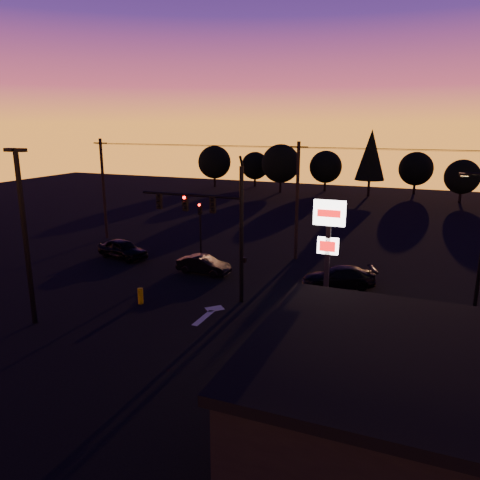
% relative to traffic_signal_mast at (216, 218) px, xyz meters
% --- Properties ---
extents(ground, '(120.00, 120.00, 0.00)m').
position_rel_traffic_signal_mast_xyz_m(ground, '(0.10, -3.99, -4.94)').
color(ground, black).
rests_on(ground, ground).
extents(lane_arrow, '(1.20, 3.10, 0.01)m').
position_rel_traffic_signal_mast_xyz_m(lane_arrow, '(0.60, -2.33, -4.93)').
color(lane_arrow, beige).
rests_on(lane_arrow, ground).
extents(traffic_signal_mast, '(6.79, 0.52, 8.58)m').
position_rel_traffic_signal_mast_xyz_m(traffic_signal_mast, '(0.00, 0.00, 0.00)').
color(traffic_signal_mast, black).
rests_on(traffic_signal_mast, ground).
extents(secondary_signal, '(0.30, 0.31, 4.35)m').
position_rel_traffic_signal_mast_xyz_m(secondary_signal, '(-4.90, 7.49, -2.07)').
color(secondary_signal, black).
rests_on(secondary_signal, ground).
extents(parking_lot_light, '(1.25, 0.30, 9.14)m').
position_rel_traffic_signal_mast_xyz_m(parking_lot_light, '(-7.40, -6.99, 0.33)').
color(parking_lot_light, black).
rests_on(parking_lot_light, ground).
extents(pylon_sign, '(1.50, 0.28, 6.80)m').
position_rel_traffic_signal_mast_xyz_m(pylon_sign, '(7.10, -2.49, -0.02)').
color(pylon_sign, black).
rests_on(pylon_sign, ground).
extents(utility_pole_0, '(1.40, 0.26, 9.00)m').
position_rel_traffic_signal_mast_xyz_m(utility_pole_0, '(-15.90, 10.01, -0.34)').
color(utility_pole_0, black).
rests_on(utility_pole_0, ground).
extents(utility_pole_1, '(1.40, 0.26, 9.00)m').
position_rel_traffic_signal_mast_xyz_m(utility_pole_1, '(2.10, 10.01, -0.34)').
color(utility_pole_1, black).
rests_on(utility_pole_1, ground).
extents(power_wires, '(36.00, 1.22, 0.07)m').
position_rel_traffic_signal_mast_xyz_m(power_wires, '(2.10, 10.01, 3.63)').
color(power_wires, black).
rests_on(power_wires, ground).
extents(store_building, '(12.40, 8.40, 4.25)m').
position_rel_traffic_signal_mast_xyz_m(store_building, '(13.10, -11.49, -2.78)').
color(store_building, black).
rests_on(store_building, ground).
extents(bollard, '(0.32, 0.32, 0.96)m').
position_rel_traffic_signal_mast_xyz_m(bollard, '(-3.76, -2.53, -4.46)').
color(bollard, '#B7A204').
rests_on(bollard, ground).
extents(tree_0, '(5.36, 5.36, 6.74)m').
position_rel_traffic_signal_mast_xyz_m(tree_0, '(-21.90, 46.01, -0.88)').
color(tree_0, black).
rests_on(tree_0, ground).
extents(tree_1, '(4.54, 4.54, 5.71)m').
position_rel_traffic_signal_mast_xyz_m(tree_1, '(-15.90, 49.01, -1.50)').
color(tree_1, black).
rests_on(tree_1, ground).
extents(tree_2, '(5.77, 5.78, 7.26)m').
position_rel_traffic_signal_mast_xyz_m(tree_2, '(-9.90, 44.01, -0.57)').
color(tree_2, black).
rests_on(tree_2, ground).
extents(tree_3, '(4.95, 4.95, 6.22)m').
position_rel_traffic_signal_mast_xyz_m(tree_3, '(-3.90, 48.01, -1.19)').
color(tree_3, black).
rests_on(tree_3, ground).
extents(tree_4, '(4.18, 4.18, 9.50)m').
position_rel_traffic_signal_mast_xyz_m(tree_4, '(3.10, 45.01, 0.99)').
color(tree_4, black).
rests_on(tree_4, ground).
extents(tree_5, '(4.95, 4.95, 6.22)m').
position_rel_traffic_signal_mast_xyz_m(tree_5, '(9.10, 50.01, -1.19)').
color(tree_5, black).
rests_on(tree_5, ground).
extents(tree_6, '(4.54, 4.54, 5.71)m').
position_rel_traffic_signal_mast_xyz_m(tree_6, '(15.10, 44.01, -1.50)').
color(tree_6, black).
rests_on(tree_6, ground).
extents(car_left, '(4.63, 2.66, 1.48)m').
position_rel_traffic_signal_mast_xyz_m(car_left, '(-10.50, 5.04, -4.19)').
color(car_left, black).
rests_on(car_left, ground).
extents(car_mid, '(3.90, 1.52, 1.26)m').
position_rel_traffic_signal_mast_xyz_m(car_mid, '(-2.88, 3.97, -4.30)').
color(car_mid, black).
rests_on(car_mid, ground).
extents(car_right, '(5.03, 3.48, 1.35)m').
position_rel_traffic_signal_mast_xyz_m(car_right, '(6.44, 4.75, -4.26)').
color(car_right, black).
rests_on(car_right, ground).
extents(suv_parked, '(3.10, 5.64, 1.50)m').
position_rel_traffic_signal_mast_xyz_m(suv_parked, '(8.72, -5.17, -4.19)').
color(suv_parked, black).
rests_on(suv_parked, ground).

